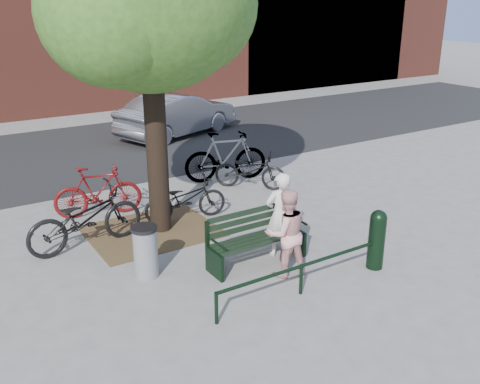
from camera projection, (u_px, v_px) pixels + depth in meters
ground at (257, 263)px, 9.23m from camera, size 90.00×90.00×0.00m
dirt_pit at (152, 231)px, 10.46m from camera, size 2.40×2.00×0.02m
road at (98, 150)px, 15.96m from camera, size 40.00×7.00×0.01m
park_bench at (255, 236)px, 9.12m from camera, size 1.74×0.54×0.97m
guard_railing at (301, 271)px, 8.14m from camera, size 3.06×0.06×0.51m
person_left at (280, 214)px, 9.29m from camera, size 0.62×0.48×1.53m
person_right at (286, 233)px, 8.61m from camera, size 0.82×0.70×1.49m
bollard at (377, 237)px, 8.90m from camera, size 0.28×0.28×1.04m
litter_bin at (146, 251)px, 8.65m from camera, size 0.43×0.43×0.88m
bicycle_a at (85, 218)px, 9.63m from camera, size 2.22×0.96×1.13m
bicycle_b at (98, 191)px, 11.05m from camera, size 1.86×0.91×1.08m
bicycle_c at (185, 199)px, 10.89m from camera, size 1.78×0.87×0.90m
bicycle_d at (226, 156)px, 13.17m from camera, size 2.15×1.13×1.25m
bicycle_e at (250, 170)px, 12.69m from camera, size 1.64×1.65×0.91m
parked_car at (177, 114)px, 17.52m from camera, size 4.55×2.83×1.42m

